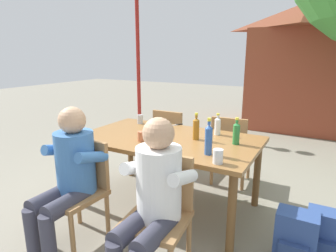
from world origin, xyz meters
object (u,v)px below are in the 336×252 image
at_px(chair_far_right, 230,147).
at_px(backpack_by_far_side, 295,239).
at_px(brick_kiosk, 303,63).
at_px(chair_near_right, 160,209).
at_px(chair_near_left, 81,185).
at_px(cup_steel, 140,119).
at_px(cup_terracotta, 141,136).
at_px(bottle_blue, 209,139).
at_px(chair_far_left, 172,137).
at_px(bottle_amber, 196,128).
at_px(lamp_post, 137,27).
at_px(person_in_plaid_shirt, 69,171).
at_px(cup_glass, 218,156).
at_px(dining_table, 168,145).
at_px(table_knife, 175,125).
at_px(backpack_by_near_side, 325,237).
at_px(bottle_clear, 218,126).
at_px(person_in_white_shirt, 153,194).
at_px(bottle_green, 236,133).

distance_m(chair_far_right, backpack_by_far_side, 1.45).
relative_size(backpack_by_far_side, brick_kiosk, 0.16).
relative_size(chair_near_right, chair_near_left, 1.00).
bearing_deg(cup_steel, cup_terracotta, -54.65).
height_order(bottle_blue, brick_kiosk, brick_kiosk).
relative_size(chair_near_right, chair_far_left, 1.00).
relative_size(chair_near_left, brick_kiosk, 0.33).
bearing_deg(chair_near_right, bottle_blue, 75.05).
distance_m(chair_near_left, cup_terracotta, 0.71).
distance_m(bottle_amber, cup_terracotta, 0.54).
height_order(brick_kiosk, lamp_post, lamp_post).
xyz_separation_m(person_in_plaid_shirt, cup_glass, (1.09, 0.51, 0.16)).
height_order(dining_table, brick_kiosk, brick_kiosk).
bearing_deg(person_in_plaid_shirt, cup_steel, 97.98).
bearing_deg(table_knife, cup_glass, -46.95).
bearing_deg(chair_far_right, backpack_by_near_side, -42.18).
distance_m(cup_steel, backpack_by_near_side, 2.21).
relative_size(table_knife, lamp_post, 0.07).
height_order(chair_near_left, cup_terracotta, chair_near_left).
distance_m(chair_far_right, bottle_clear, 0.61).
bearing_deg(bottle_blue, backpack_by_far_side, -0.87).
bearing_deg(bottle_amber, backpack_by_near_side, -10.00).
relative_size(dining_table, bottle_clear, 7.88).
relative_size(person_in_plaid_shirt, bottle_blue, 3.74).
relative_size(chair_far_right, cup_glass, 7.64).
bearing_deg(chair_near_left, backpack_by_near_side, 20.19).
relative_size(dining_table, chair_near_left, 2.07).
distance_m(bottle_amber, backpack_by_far_side, 1.26).
distance_m(bottle_amber, lamp_post, 3.89).
bearing_deg(bottle_blue, bottle_clear, 102.62).
bearing_deg(person_in_plaid_shirt, person_in_white_shirt, 0.00).
bearing_deg(chair_near_right, person_in_white_shirt, -84.95).
distance_m(chair_far_left, lamp_post, 3.13).
xyz_separation_m(chair_near_left, table_knife, (0.22, 1.32, 0.28)).
xyz_separation_m(bottle_green, backpack_by_near_side, (0.81, -0.25, -0.67)).
bearing_deg(dining_table, backpack_by_far_side, -12.76).
xyz_separation_m(chair_near_left, bottle_clear, (0.80, 1.17, 0.37)).
relative_size(chair_near_right, person_in_white_shirt, 0.74).
xyz_separation_m(chair_near_right, backpack_by_far_side, (0.89, 0.54, -0.28)).
relative_size(bottle_green, cup_glass, 2.25).
relative_size(person_in_plaid_shirt, bottle_clear, 5.16).
bearing_deg(lamp_post, chair_near_left, -62.56).
distance_m(table_knife, backpack_by_far_side, 1.74).
xyz_separation_m(dining_table, chair_far_right, (0.41, 0.83, -0.19)).
xyz_separation_m(dining_table, brick_kiosk, (0.84, 4.49, 0.71)).
relative_size(chair_near_left, chair_far_right, 1.00).
height_order(bottle_blue, table_knife, bottle_blue).
bearing_deg(person_in_white_shirt, chair_far_left, 114.60).
bearing_deg(bottle_clear, person_in_plaid_shirt, -122.29).
height_order(chair_far_left, bottle_green, bottle_green).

